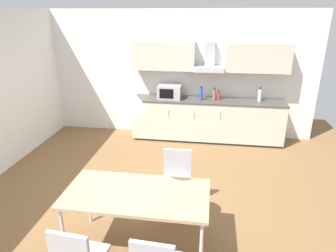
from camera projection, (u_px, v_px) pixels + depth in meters
name	position (u px, v px, depth m)	size (l,w,h in m)	color
ground_plane	(141.00, 206.00, 4.29)	(7.70, 8.51, 0.02)	brown
wall_back	(169.00, 74.00, 6.48)	(6.16, 0.10, 2.66)	white
kitchen_counter	(207.00, 120.00, 6.36)	(3.15, 0.62, 0.89)	#333333
backsplash_tile	(208.00, 85.00, 6.38)	(3.13, 0.02, 0.51)	silver
upper_wall_cabinets	(210.00, 57.00, 6.02)	(3.13, 0.40, 0.58)	beige
microwave	(169.00, 92.00, 6.26)	(0.48, 0.35, 0.28)	#ADADB2
bottle_white	(260.00, 95.00, 6.06)	(0.07, 0.07, 0.30)	white
bottle_blue	(201.00, 94.00, 6.14)	(0.07, 0.07, 0.28)	blue
bottle_red	(219.00, 96.00, 6.17)	(0.06, 0.06, 0.21)	red
bottle_brown	(214.00, 95.00, 6.15)	(0.07, 0.07, 0.26)	brown
dining_table	(137.00, 196.00, 3.30)	(1.59, 0.80, 0.74)	tan
chair_far_right	(177.00, 175.00, 4.03)	(0.42, 0.42, 0.87)	#B2B2B7
pendant_lamp	(133.00, 101.00, 2.91)	(0.32, 0.32, 0.22)	silver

